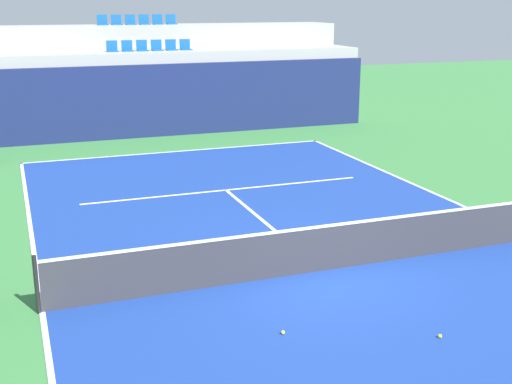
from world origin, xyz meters
TOP-DOWN VIEW (x-y plane):
  - ground_plane at (0.00, 0.00)m, footprint 80.00×80.00m
  - court_surface at (0.00, 0.00)m, footprint 11.00×24.00m
  - baseline_far at (0.00, 11.95)m, footprint 11.00×0.10m
  - sideline_left at (-5.45, 0.00)m, footprint 0.10×24.00m
  - service_line_far at (0.00, 6.40)m, footprint 8.26×0.10m
  - centre_service_line at (0.00, 3.20)m, footprint 0.10×6.40m
  - back_wall at (0.00, 15.10)m, footprint 18.00×0.30m
  - stands_tier_lower at (0.00, 16.45)m, footprint 18.00×2.40m
  - stands_tier_upper at (0.00, 18.85)m, footprint 18.00×2.40m
  - seating_row_lower at (-0.00, 16.54)m, footprint 3.48×0.44m
  - seating_row_upper at (-0.00, 18.94)m, footprint 3.48×0.44m
  - tennis_net at (0.00, 0.00)m, footprint 11.08×0.08m
  - tennis_ball_0 at (0.55, -3.22)m, footprint 0.07×0.07m
  - tennis_ball_1 at (-1.80, -2.22)m, footprint 0.07×0.07m

SIDE VIEW (x-z plane):
  - ground_plane at x=0.00m, z-range 0.00..0.00m
  - court_surface at x=0.00m, z-range 0.00..0.01m
  - baseline_far at x=0.00m, z-range 0.01..0.01m
  - sideline_left at x=-5.45m, z-range 0.01..0.01m
  - service_line_far at x=0.00m, z-range 0.01..0.01m
  - centre_service_line at x=0.00m, z-range 0.01..0.01m
  - tennis_ball_0 at x=0.55m, z-range 0.01..0.08m
  - tennis_ball_1 at x=-1.80m, z-range 0.01..0.08m
  - tennis_net at x=0.00m, z-range -0.03..1.04m
  - back_wall at x=0.00m, z-range 0.00..2.87m
  - stands_tier_lower at x=0.00m, z-range 0.00..3.30m
  - stands_tier_upper at x=0.00m, z-range 0.00..4.27m
  - seating_row_lower at x=0.00m, z-range 3.21..3.65m
  - seating_row_upper at x=0.00m, z-range 4.18..4.62m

